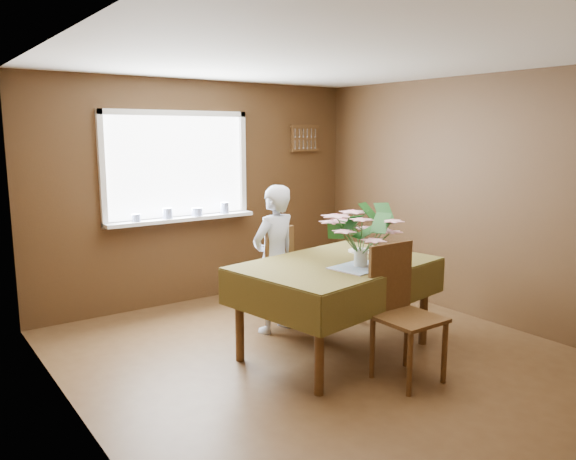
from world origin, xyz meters
TOP-DOWN VIEW (x-y plane):
  - floor at (0.00, 0.00)m, footprint 4.50×4.50m
  - ceiling at (0.00, 0.00)m, footprint 4.50×4.50m
  - wall_back at (0.00, 2.25)m, footprint 4.00×0.00m
  - wall_left at (-2.00, 0.00)m, footprint 0.00×4.50m
  - wall_right at (2.00, 0.00)m, footprint 0.00×4.50m
  - window_assembly at (-0.29, 2.20)m, footprint 1.72×0.20m
  - spoon_rack at (1.45, 2.22)m, footprint 0.44×0.05m
  - dining_table at (0.18, 0.08)m, footprint 1.85×1.41m
  - chair_far at (0.09, 0.98)m, footprint 0.55×0.55m
  - chair_near at (0.26, -0.60)m, footprint 0.46×0.46m
  - seated_woman at (0.05, 0.84)m, footprint 0.58×0.44m
  - flower_bouquet at (0.24, -0.16)m, footprint 0.57×0.57m
  - side_plate at (0.65, 0.28)m, footprint 0.26×0.26m
  - table_knife at (0.45, -0.12)m, footprint 0.06×0.22m

SIDE VIEW (x-z plane):
  - floor at x=0.00m, z-range 0.00..0.00m
  - chair_far at x=0.09m, z-range 0.04..1.05m
  - chair_near at x=0.26m, z-range 0.04..1.10m
  - dining_table at x=0.18m, z-range 0.30..1.13m
  - seated_woman at x=0.05m, z-range 0.00..1.44m
  - side_plate at x=0.65m, z-range 0.82..0.83m
  - table_knife at x=0.45m, z-range 0.82..0.83m
  - flower_bouquet at x=0.24m, z-range 0.89..1.38m
  - wall_back at x=0.00m, z-range -0.75..3.25m
  - wall_left at x=-2.00m, z-range -1.00..3.50m
  - wall_right at x=2.00m, z-range -1.00..3.50m
  - window_assembly at x=-0.29m, z-range 0.75..1.97m
  - spoon_rack at x=1.45m, z-range 1.69..2.02m
  - ceiling at x=0.00m, z-range 2.50..2.50m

